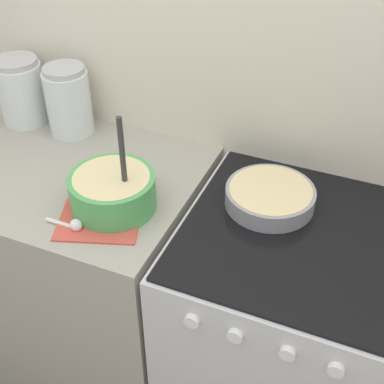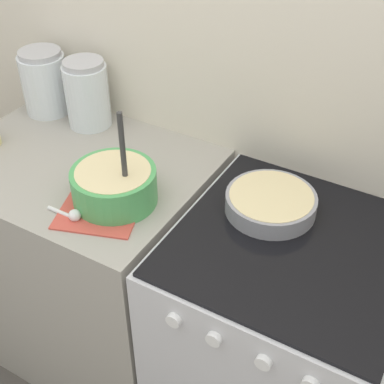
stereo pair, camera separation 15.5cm
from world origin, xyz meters
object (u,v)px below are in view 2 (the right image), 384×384
Objects in this scene: baking_pan at (271,202)px; storage_jar_left at (45,86)px; mixing_bowl at (114,184)px; storage_jar_middle at (88,98)px; stove at (278,346)px.

storage_jar_left is (-0.97, 0.13, 0.07)m from baking_pan.
mixing_bowl is 1.18× the size of baking_pan.
storage_jar_left is 0.97× the size of storage_jar_middle.
storage_jar_left is at bearing 168.24° from stove.
storage_jar_middle is (-0.35, 0.32, 0.04)m from mixing_bowl.
storage_jar_left reaches higher than stove.
baking_pan is at bearing -9.78° from storage_jar_middle.
storage_jar_middle is (0.20, -0.00, 0.00)m from storage_jar_left.
mixing_bowl is 0.48m from storage_jar_middle.
mixing_bowl reaches higher than storage_jar_middle.
storage_jar_middle reaches higher than storage_jar_left.
stove is 3.78× the size of storage_jar_middle.
storage_jar_left is at bearing 180.00° from storage_jar_middle.
stove is 0.75m from mixing_bowl.
baking_pan is 0.98m from storage_jar_left.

